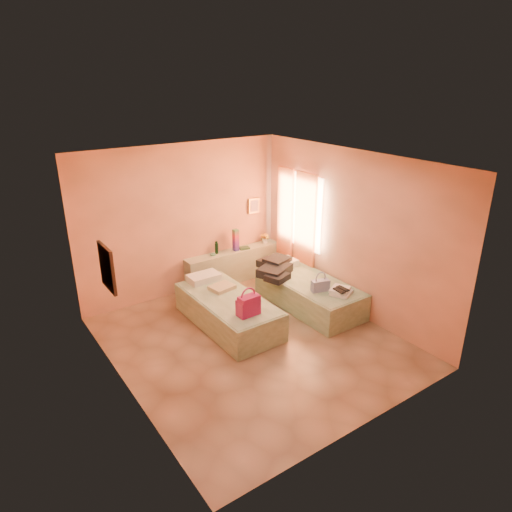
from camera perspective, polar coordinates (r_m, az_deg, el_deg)
The scene contains 16 objects.
ground at distance 7.25m, azimuth -0.41°, elevation -10.67°, with size 4.50×4.50×0.00m, color #A27F61.
room_walls at distance 7.02m, azimuth -1.68°, elevation 4.35°, with size 4.02×4.51×2.81m.
headboard_ledge at distance 9.13m, azimuth -2.81°, elevation -1.22°, with size 2.05×0.30×0.65m, color #A4B292.
bed_left at distance 7.60m, azimuth -3.50°, elevation -6.88°, with size 0.90×2.00×0.50m, color #A7C09B.
bed_right at distance 8.21m, azimuth 6.67°, elevation -4.69°, with size 0.90×2.00×0.50m, color #A7C09B.
water_bottle at distance 8.85m, azimuth -4.95°, elevation 1.04°, with size 0.07×0.07×0.24m, color #13351D.
rainbow_box at distance 8.94m, azimuth -2.55°, elevation 2.01°, with size 0.10×0.10×0.44m, color #9F1352.
small_dish at distance 8.81m, azimuth -5.39°, elevation 0.19°, with size 0.11×0.11×0.03m, color #539974.
green_book at distance 9.09m, azimuth -1.48°, elevation 1.01°, with size 0.20×0.14×0.03m, color #284B2D.
flower_vase at distance 9.39m, azimuth 1.12°, elevation 2.36°, with size 0.18×0.18×0.24m, color silver.
magenta_handbag at distance 6.89m, azimuth -0.98°, elevation -6.16°, with size 0.34×0.19×0.32m, color #9F1352.
khaki_garment at distance 7.76m, azimuth -4.28°, elevation -3.92°, with size 0.39×0.31×0.07m, color tan.
clothes_pile at distance 8.31m, azimuth 2.67°, elevation -1.58°, with size 0.66×0.66×0.20m, color black.
blue_handbag at distance 7.73m, azimuth 8.04°, elevation -3.68°, with size 0.30×0.13×0.20m, color #3E4B96.
towel_stack at distance 7.70m, azimuth 10.65°, elevation -4.34°, with size 0.35×0.30×0.10m, color silver.
sandal_pair at distance 7.60m, azimuth 10.63°, elevation -4.17°, with size 0.17×0.23×0.02m, color black.
Camera 1 is at (-3.45, -5.05, 3.89)m, focal length 32.00 mm.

